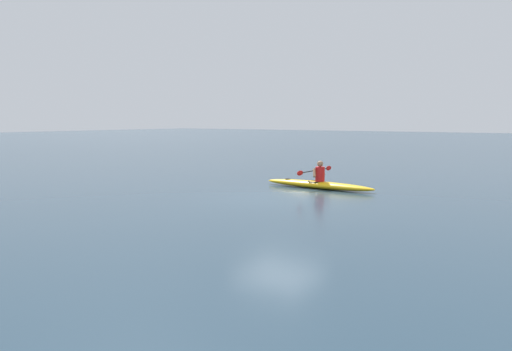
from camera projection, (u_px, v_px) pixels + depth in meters
name	position (u px, v px, depth m)	size (l,w,h in m)	color
ground_plane	(280.00, 199.00, 15.08)	(160.00, 160.00, 0.00)	#233847
kayak	(318.00, 185.00, 17.28)	(4.24, 0.65, 0.26)	#EAB214
kayaker	(319.00, 172.00, 17.20)	(0.40, 2.45, 0.72)	red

